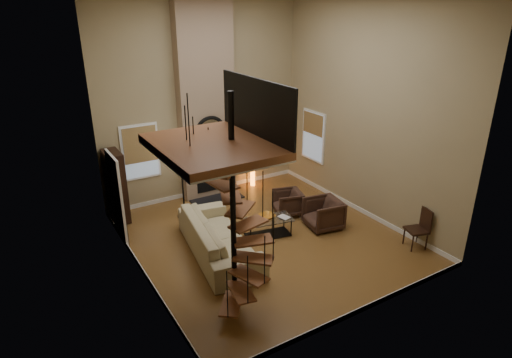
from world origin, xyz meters
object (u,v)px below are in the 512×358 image
armchair_near (290,202)px  side_chair (420,226)px  armchair_far (326,214)px  hutch (116,186)px  floor_lamp (181,167)px  sofa (218,237)px  coffee_table (268,225)px  accent_lamp (253,178)px

armchair_near → side_chair: bearing=45.1°
armchair_far → side_chair: 2.25m
hutch → floor_lamp: (1.53, -0.72, 0.46)m
hutch → armchair_near: hutch is taller
hutch → sofa: bearing=-61.9°
sofa → coffee_table: sofa is taller
coffee_table → accent_lamp: 3.19m
sofa → side_chair: size_ratio=3.09×
hutch → armchair_near: bearing=-27.1°
sofa → coffee_table: size_ratio=2.34×
hutch → floor_lamp: size_ratio=1.07×
sofa → armchair_far: 2.92m
armchair_far → accent_lamp: (-0.22, 3.26, -0.10)m
sofa → side_chair: (4.10, -2.18, 0.13)m
sofa → coffee_table: bearing=-78.8°
hutch → side_chair: 7.50m
armchair_far → coffee_table: bearing=-93.2°
hutch → armchair_far: hutch is taller
sofa → armchair_far: bearing=-87.2°
side_chair → armchair_far: bearing=122.3°
armchair_near → armchair_far: (0.38, -1.03, 0.00)m
accent_lamp → floor_lamp: bearing=-161.2°
hutch → armchair_near: (4.01, -2.05, -0.60)m
floor_lamp → accent_lamp: bearing=18.8°
armchair_far → accent_lamp: size_ratio=1.67×
hutch → accent_lamp: size_ratio=3.63×
floor_lamp → side_chair: bearing=-46.3°
sofa → accent_lamp: (2.68, 2.98, -0.15)m
hutch → armchair_far: (4.39, -3.08, -0.60)m
armchair_near → accent_lamp: size_ratio=1.41×
sofa → accent_lamp: bearing=-33.5°
hutch → armchair_near: 4.55m
coffee_table → floor_lamp: floor_lamp is taller
hutch → coffee_table: bearing=-43.5°
armchair_near → coffee_table: 1.33m
hutch → sofa: hutch is taller
armchair_near → floor_lamp: 3.01m
side_chair → accent_lamp: bearing=105.4°
armchair_near → armchair_far: 1.10m
hutch → floor_lamp: bearing=-25.2°
armchair_near → side_chair: 3.33m
coffee_table → floor_lamp: 2.67m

